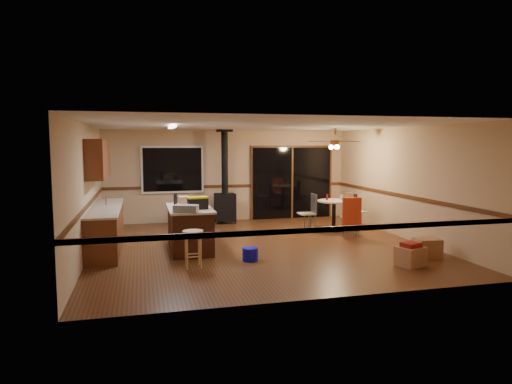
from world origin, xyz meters
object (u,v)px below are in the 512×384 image
object	(u,v)px
blue_bucket	(250,254)
box_under_window	(182,218)
dining_table	(334,210)
box_corner_a	(411,256)
chair_left	(311,208)
chair_near	(351,212)
toolbox_black	(198,204)
bar_stool	(193,249)
box_corner_b	(427,248)
chair_right	(352,207)
kitchen_island	(190,229)
toolbox_grey	(186,209)
wood_stove	(225,197)

from	to	relation	value
blue_bucket	box_under_window	size ratio (longest dim) A/B	0.62
dining_table	box_corner_a	bearing A→B (deg)	-90.66
chair_left	chair_near	bearing A→B (deg)	-56.18
toolbox_black	bar_stool	size ratio (longest dim) A/B	0.59
toolbox_black	bar_stool	xyz separation A→B (m)	(-0.22, -1.09, -0.67)
box_under_window	box_corner_b	bearing A→B (deg)	-48.27
dining_table	chair_right	bearing A→B (deg)	4.44
kitchen_island	chair_left	distance (m)	3.48
kitchen_island	blue_bucket	bearing A→B (deg)	-49.11
chair_left	box_corner_b	size ratio (longest dim) A/B	1.12
toolbox_black	dining_table	size ratio (longest dim) A/B	0.46
chair_left	box_under_window	size ratio (longest dim) A/B	1.07
toolbox_grey	wood_stove	bearing A→B (deg)	68.92
blue_bucket	box_corner_b	size ratio (longest dim) A/B	0.65
toolbox_black	chair_left	xyz separation A→B (m)	(3.06, 1.66, -0.42)
box_corner_a	kitchen_island	bearing A→B (deg)	149.20
toolbox_grey	chair_left	size ratio (longest dim) A/B	0.88
chair_near	box_under_window	bearing A→B (deg)	144.15
bar_stool	blue_bucket	xyz separation A→B (m)	(1.10, 0.21, -0.21)
kitchen_island	wood_stove	size ratio (longest dim) A/B	0.67
bar_stool	chair_right	bearing A→B (deg)	31.46
kitchen_island	blue_bucket	xyz separation A→B (m)	(1.02, -1.17, -0.33)
toolbox_grey	blue_bucket	world-z (taller)	toolbox_grey
bar_stool	box_corner_a	xyz separation A→B (m)	(3.84, -0.85, -0.16)
wood_stove	toolbox_black	distance (m)	3.56
chair_left	chair_near	xyz separation A→B (m)	(0.65, -0.97, 0.01)
blue_bucket	chair_near	xyz separation A→B (m)	(2.84, 1.56, 0.47)
kitchen_island	wood_stove	xyz separation A→B (m)	(1.30, 3.05, 0.28)
chair_right	box_corner_a	xyz separation A→B (m)	(-0.56, -3.54, -0.42)
box_corner_b	kitchen_island	bearing A→B (deg)	158.36
dining_table	chair_left	bearing A→B (deg)	170.78
bar_stool	chair_near	xyz separation A→B (m)	(3.94, 1.77, 0.26)
chair_left	toolbox_grey	bearing A→B (deg)	-148.65
dining_table	toolbox_black	bearing A→B (deg)	-156.87
blue_bucket	chair_left	world-z (taller)	chair_left
bar_stool	box_corner_b	world-z (taller)	bar_stool
toolbox_grey	box_corner_b	distance (m)	4.76
dining_table	box_under_window	bearing A→B (deg)	153.59
kitchen_island	box_corner_b	world-z (taller)	kitchen_island
toolbox_black	chair_near	xyz separation A→B (m)	(3.72, 0.68, -0.41)
bar_stool	dining_table	world-z (taller)	dining_table
bar_stool	dining_table	xyz separation A→B (m)	(3.88, 2.65, 0.19)
toolbox_grey	chair_near	bearing A→B (deg)	14.84
chair_near	toolbox_black	bearing A→B (deg)	-169.56
dining_table	box_under_window	xyz separation A→B (m)	(-3.70, 1.84, -0.34)
chair_left	box_corner_b	world-z (taller)	chair_left
chair_near	box_corner_b	bearing A→B (deg)	-74.94
toolbox_grey	blue_bucket	bearing A→B (deg)	-23.55
wood_stove	dining_table	size ratio (longest dim) A/B	2.97
wood_stove	dining_table	world-z (taller)	wood_stove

